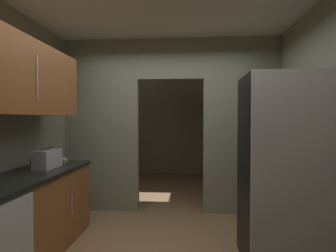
# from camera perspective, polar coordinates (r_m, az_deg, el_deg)

# --- Properties ---
(kitchen_overhead_slab) EXTENTS (3.75, 7.11, 0.06)m
(kitchen_overhead_slab) POSITION_cam_1_polar(r_m,az_deg,el_deg) (3.53, -0.93, 22.77)
(kitchen_overhead_slab) COLOR silver
(kitchen_partition) EXTENTS (3.35, 0.12, 2.72)m
(kitchen_partition) POSITION_cam_1_polar(r_m,az_deg,el_deg) (4.37, 0.35, 1.33)
(kitchen_partition) COLOR gray
(kitchen_partition) RESTS_ON ground
(adjoining_room_shell) EXTENTS (3.35, 3.17, 2.72)m
(adjoining_room_shell) POSITION_cam_1_polar(r_m,az_deg,el_deg) (6.47, 1.68, 0.48)
(adjoining_room_shell) COLOR gray
(adjoining_room_shell) RESTS_ON ground
(refrigerator) EXTENTS (0.82, 0.74, 1.90)m
(refrigerator) POSITION_cam_1_polar(r_m,az_deg,el_deg) (3.07, 22.83, -8.26)
(refrigerator) COLOR black
(refrigerator) RESTS_ON ground
(lower_cabinet_run) EXTENTS (0.64, 2.18, 0.90)m
(lower_cabinet_run) POSITION_cam_1_polar(r_m,az_deg,el_deg) (3.25, -27.89, -16.86)
(lower_cabinet_run) COLOR brown
(lower_cabinet_run) RESTS_ON ground
(upper_cabinet_counterside) EXTENTS (0.36, 1.96, 0.74)m
(upper_cabinet_counterside) POSITION_cam_1_polar(r_m,az_deg,el_deg) (3.12, -28.19, 8.85)
(upper_cabinet_counterside) COLOR brown
(boombox) EXTENTS (0.19, 0.38, 0.24)m
(boombox) POSITION_cam_1_polar(r_m,az_deg,el_deg) (3.51, -23.56, -6.24)
(boombox) COLOR #B2B2B7
(boombox) RESTS_ON lower_cabinet_run
(book_stack) EXTENTS (0.15, 0.17, 0.06)m
(book_stack) POSITION_cam_1_polar(r_m,az_deg,el_deg) (3.82, -21.12, -6.69)
(book_stack) COLOR #388C47
(book_stack) RESTS_ON lower_cabinet_run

